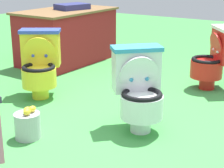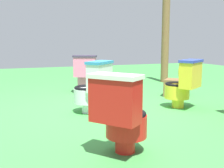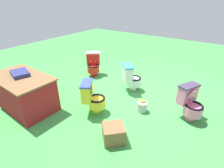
% 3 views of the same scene
% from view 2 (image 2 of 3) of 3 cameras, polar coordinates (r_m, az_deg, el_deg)
% --- Properties ---
extents(ground, '(14.00, 14.00, 0.00)m').
position_cam_2_polar(ground, '(4.12, -2.42, -5.27)').
color(ground, '#429947').
extents(toilet_yellow, '(0.63, 0.60, 0.73)m').
position_cam_2_polar(toilet_yellow, '(4.29, 14.19, 0.13)').
color(toilet_yellow, yellow).
rests_on(toilet_yellow, ground).
extents(toilet_red, '(0.62, 0.64, 0.73)m').
position_cam_2_polar(toilet_red, '(2.45, 1.90, -5.95)').
color(toilet_red, red).
rests_on(toilet_red, ground).
extents(toilet_white, '(0.63, 0.63, 0.73)m').
position_cam_2_polar(toilet_white, '(3.87, -3.88, -0.53)').
color(toilet_white, white).
rests_on(toilet_white, ground).
extents(toilet_pink, '(0.62, 0.57, 0.73)m').
position_cam_2_polar(toilet_pink, '(5.46, -5.28, 2.15)').
color(toilet_pink, pink).
rests_on(toilet_pink, ground).
extents(wooden_post, '(0.18, 0.18, 2.08)m').
position_cam_2_polar(wooden_post, '(6.95, 10.71, 8.93)').
color(wooden_post, brown).
rests_on(wooden_post, ground).
extents(small_crate, '(0.51, 0.51, 0.30)m').
position_cam_2_polar(small_crate, '(5.25, 12.70, -0.73)').
color(small_crate, brown).
rests_on(small_crate, ground).
extents(lemon_bucket, '(0.22, 0.22, 0.28)m').
position_cam_2_polar(lemon_bucket, '(4.78, 1.67, -1.87)').
color(lemon_bucket, '#B7B7BF').
rests_on(lemon_bucket, ground).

